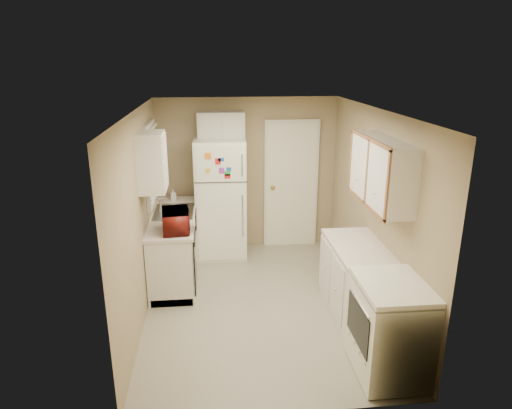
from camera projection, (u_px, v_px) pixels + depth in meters
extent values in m
plane|color=#B3AD97|center=(260.00, 303.00, 5.77)|extent=(3.80, 3.80, 0.00)
plane|color=white|center=(261.00, 111.00, 5.04)|extent=(3.80, 3.80, 0.00)
plane|color=tan|center=(140.00, 217.00, 5.27)|extent=(3.80, 3.80, 0.00)
plane|color=tan|center=(375.00, 210.00, 5.54)|extent=(3.80, 3.80, 0.00)
plane|color=tan|center=(247.00, 174.00, 7.20)|extent=(2.80, 2.80, 0.00)
plane|color=tan|center=(286.00, 291.00, 3.61)|extent=(2.80, 2.80, 0.00)
cube|color=silver|center=(175.00, 246.00, 6.38)|extent=(0.60, 1.80, 0.90)
cube|color=black|center=(195.00, 260.00, 5.83)|extent=(0.03, 0.58, 0.72)
cube|color=gray|center=(174.00, 215.00, 6.40)|extent=(0.54, 0.74, 0.16)
imported|color=maroon|center=(176.00, 219.00, 5.65)|extent=(0.50, 0.31, 0.32)
imported|color=beige|center=(173.00, 194.00, 6.89)|extent=(0.10, 0.10, 0.17)
cube|color=silver|center=(152.00, 163.00, 6.15)|extent=(0.10, 0.98, 1.08)
cube|color=silver|center=(152.00, 162.00, 5.31)|extent=(0.30, 0.45, 0.70)
cube|color=white|center=(221.00, 198.00, 6.97)|extent=(0.78, 0.75, 1.83)
cube|color=silver|center=(221.00, 125.00, 6.78)|extent=(0.70, 0.30, 0.40)
cube|color=white|center=(291.00, 185.00, 7.29)|extent=(0.86, 0.06, 2.08)
cube|color=silver|center=(368.00, 299.00, 4.98)|extent=(0.60, 2.00, 0.90)
cube|color=white|center=(391.00, 328.00, 4.38)|extent=(0.65, 0.80, 0.97)
cube|color=silver|center=(382.00, 172.00, 4.87)|extent=(0.30, 1.20, 0.70)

